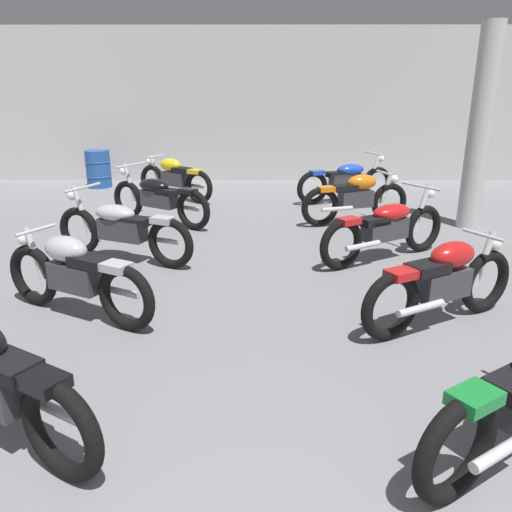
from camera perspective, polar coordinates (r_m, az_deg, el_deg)
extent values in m
cube|color=#BCBAB7|center=(12.94, 0.19, 16.46)|extent=(13.48, 0.24, 3.60)
cylinder|color=#BCBAB7|center=(9.06, 23.75, 12.82)|extent=(0.36, 0.36, 3.20)
torus|color=black|center=(3.37, -20.95, -17.74)|extent=(0.63, 0.44, 0.67)
cube|color=black|center=(3.53, -25.97, -10.98)|extent=(0.47, 0.41, 0.10)
cube|color=black|center=(3.28, -22.68, -12.79)|extent=(0.34, 0.31, 0.08)
cylinder|color=silver|center=(3.61, -21.83, -15.56)|extent=(0.51, 0.34, 0.07)
torus|color=black|center=(5.95, -23.65, -1.99)|extent=(0.64, 0.41, 0.67)
torus|color=black|center=(5.04, -14.30, -4.57)|extent=(0.64, 0.41, 0.67)
cylinder|color=silver|center=(5.81, -23.48, 0.27)|extent=(0.25, 0.18, 0.56)
cube|color=#38383D|center=(5.44, -19.48, -2.21)|extent=(0.62, 0.48, 0.28)
ellipsoid|color=#B7B7BC|center=(5.42, -20.51, 0.75)|extent=(0.59, 0.49, 0.26)
cube|color=black|center=(5.22, -18.07, -0.58)|extent=(0.47, 0.40, 0.10)
cube|color=#B7B7BC|center=(5.00, -15.42, -1.17)|extent=(0.34, 0.31, 0.08)
cylinder|color=silver|center=(5.69, -23.43, 2.67)|extent=(0.26, 0.44, 0.04)
sphere|color=white|center=(5.88, -24.52, 1.77)|extent=(0.14, 0.14, 0.14)
cylinder|color=silver|center=(5.29, -15.36, -3.76)|extent=(0.52, 0.32, 0.07)
torus|color=black|center=(7.55, -19.14, 2.69)|extent=(0.66, 0.37, 0.67)
torus|color=black|center=(6.64, -9.53, 1.40)|extent=(0.66, 0.37, 0.67)
cylinder|color=silver|center=(7.42, -18.93, 4.93)|extent=(0.28, 0.17, 0.66)
cube|color=#38383D|center=(7.04, -14.71, 2.87)|extent=(0.70, 0.48, 0.28)
ellipsoid|color=#B7B7BC|center=(7.05, -15.49, 4.67)|extent=(0.68, 0.53, 0.22)
cube|color=black|center=(6.88, -13.35, 3.81)|extent=(0.46, 0.38, 0.10)
cube|color=#B7B7BC|center=(6.62, -10.40, 3.98)|extent=(0.34, 0.29, 0.08)
cylinder|color=silver|center=(7.32, -18.83, 7.25)|extent=(0.30, 0.64, 0.04)
sphere|color=white|center=(7.48, -19.89, 6.42)|extent=(0.14, 0.14, 0.14)
cylinder|color=silver|center=(6.89, -10.68, 1.77)|extent=(0.53, 0.28, 0.07)
torus|color=black|center=(9.43, -14.11, 6.16)|extent=(0.62, 0.45, 0.67)
torus|color=black|center=(8.41, -7.02, 5.14)|extent=(0.62, 0.45, 0.67)
cylinder|color=silver|center=(9.31, -13.91, 7.98)|extent=(0.27, 0.21, 0.66)
cube|color=#38383D|center=(8.88, -10.80, 6.32)|extent=(0.69, 0.56, 0.28)
ellipsoid|color=black|center=(8.91, -11.36, 7.76)|extent=(0.68, 0.59, 0.22)
cube|color=black|center=(8.71, -9.79, 7.07)|extent=(0.47, 0.42, 0.10)
cube|color=black|center=(8.41, -7.63, 7.20)|extent=(0.34, 0.32, 0.08)
cylinder|color=silver|center=(9.22, -13.80, 9.84)|extent=(0.40, 0.59, 0.04)
sphere|color=white|center=(9.38, -14.60, 9.18)|extent=(0.14, 0.14, 0.14)
cylinder|color=silver|center=(8.67, -7.75, 5.37)|extent=(0.50, 0.36, 0.07)
torus|color=black|center=(11.24, -11.49, 8.28)|extent=(0.62, 0.47, 0.67)
torus|color=black|center=(10.36, -6.39, 7.68)|extent=(0.62, 0.47, 0.67)
cylinder|color=silver|center=(11.14, -11.28, 9.56)|extent=(0.24, 0.19, 0.56)
cube|color=#38383D|center=(10.77, -9.07, 8.52)|extent=(0.61, 0.52, 0.28)
ellipsoid|color=yellow|center=(10.80, -9.54, 10.03)|extent=(0.59, 0.52, 0.26)
cube|color=black|center=(10.59, -8.24, 9.49)|extent=(0.47, 0.42, 0.10)
cube|color=yellow|center=(10.38, -6.88, 9.36)|extent=(0.34, 0.32, 0.08)
cylinder|color=silver|center=(11.07, -11.15, 10.87)|extent=(0.30, 0.42, 0.04)
sphere|color=white|center=(11.22, -11.84, 10.31)|extent=(0.14, 0.14, 0.14)
cylinder|color=silver|center=(10.62, -6.96, 7.82)|extent=(0.49, 0.37, 0.07)
torus|color=black|center=(3.23, 21.48, -19.53)|extent=(0.62, 0.46, 0.67)
cube|color=#197F33|center=(3.14, 23.26, -14.38)|extent=(0.34, 0.32, 0.08)
cylinder|color=silver|center=(3.37, 25.97, -18.89)|extent=(0.50, 0.36, 0.07)
torus|color=black|center=(5.79, 24.27, -2.63)|extent=(0.64, 0.42, 0.67)
torus|color=black|center=(4.86, 14.80, -5.47)|extent=(0.64, 0.42, 0.67)
cylinder|color=silver|center=(5.65, 24.12, -0.31)|extent=(0.25, 0.18, 0.56)
cube|color=#38383D|center=(5.27, 20.08, -2.93)|extent=(0.62, 0.49, 0.28)
ellipsoid|color=red|center=(5.25, 21.14, 0.12)|extent=(0.59, 0.50, 0.26)
cube|color=black|center=(5.05, 18.66, -1.29)|extent=(0.47, 0.40, 0.10)
cube|color=red|center=(4.82, 15.96, -1.95)|extent=(0.34, 0.31, 0.08)
cylinder|color=silver|center=(5.53, 24.08, 2.14)|extent=(0.26, 0.44, 0.04)
sphere|color=white|center=(5.72, 25.16, 1.23)|extent=(0.14, 0.14, 0.14)
cylinder|color=silver|center=(4.95, 17.93, -5.57)|extent=(0.51, 0.33, 0.07)
torus|color=black|center=(7.62, 18.19, 2.93)|extent=(0.63, 0.44, 0.67)
torus|color=black|center=(6.59, 9.51, 1.26)|extent=(0.63, 0.44, 0.67)
cylinder|color=silver|center=(7.49, 18.02, 5.14)|extent=(0.27, 0.20, 0.66)
cube|color=#38383D|center=(7.06, 14.22, 2.94)|extent=(0.69, 0.55, 0.28)
ellipsoid|color=red|center=(7.08, 14.94, 4.76)|extent=(0.68, 0.58, 0.22)
cube|color=black|center=(6.87, 13.01, 3.83)|extent=(0.47, 0.41, 0.10)
cube|color=red|center=(6.57, 10.32, 3.89)|extent=(0.34, 0.32, 0.08)
cylinder|color=silver|center=(7.38, 17.94, 7.43)|extent=(0.38, 0.60, 0.04)
sphere|color=white|center=(7.56, 18.87, 6.64)|extent=(0.14, 0.14, 0.14)
cylinder|color=silver|center=(6.67, 11.86, 1.13)|extent=(0.51, 0.34, 0.07)
torus|color=black|center=(9.22, 14.66, 5.84)|extent=(0.67, 0.30, 0.67)
torus|color=black|center=(8.62, 7.19, 5.46)|extent=(0.67, 0.30, 0.67)
cylinder|color=silver|center=(9.12, 14.36, 7.41)|extent=(0.25, 0.14, 0.56)
cube|color=#38383D|center=(8.88, 11.09, 6.30)|extent=(0.62, 0.40, 0.28)
ellipsoid|color=orange|center=(8.87, 11.78, 8.09)|extent=(0.58, 0.42, 0.26)
cube|color=black|center=(8.74, 9.87, 7.52)|extent=(0.45, 0.35, 0.10)
cube|color=orange|center=(8.60, 7.88, 7.44)|extent=(0.33, 0.27, 0.08)
cylinder|color=silver|center=(9.05, 14.16, 9.02)|extent=(0.17, 0.47, 0.04)
sphere|color=white|center=(9.17, 15.19, 8.29)|extent=(0.14, 0.14, 0.14)
cylinder|color=silver|center=(8.62, 9.06, 5.23)|extent=(0.55, 0.23, 0.07)
torus|color=black|center=(11.02, 13.35, 7.95)|extent=(0.66, 0.35, 0.67)
torus|color=black|center=(10.25, 6.33, 7.57)|extent=(0.66, 0.35, 0.67)
cylinder|color=silver|center=(10.92, 13.11, 9.53)|extent=(0.28, 0.17, 0.66)
cube|color=#38383D|center=(10.60, 9.99, 8.31)|extent=(0.70, 0.46, 0.28)
ellipsoid|color=blue|center=(10.61, 10.53, 9.50)|extent=(0.68, 0.52, 0.22)
cube|color=black|center=(10.46, 8.99, 9.01)|extent=(0.46, 0.37, 0.10)
cube|color=blue|center=(10.25, 6.89, 9.25)|extent=(0.33, 0.29, 0.08)
cylinder|color=silver|center=(10.85, 12.97, 11.13)|extent=(0.28, 0.65, 0.04)
sphere|color=white|center=(10.97, 13.80, 10.52)|extent=(0.14, 0.14, 0.14)
cylinder|color=silver|center=(10.26, 7.91, 7.40)|extent=(0.54, 0.27, 0.07)
cylinder|color=#23519E|center=(12.57, -17.21, 9.29)|extent=(0.56, 0.56, 0.85)
torus|color=#23519E|center=(12.54, -17.29, 10.06)|extent=(0.59, 0.59, 0.03)
torus|color=#23519E|center=(12.59, -17.14, 8.53)|extent=(0.59, 0.59, 0.03)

